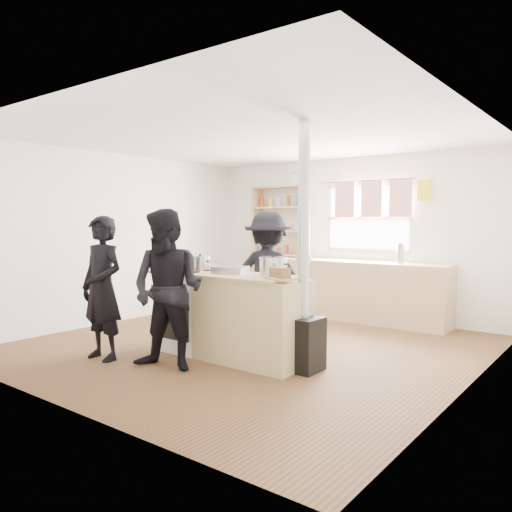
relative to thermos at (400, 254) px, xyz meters
name	(u,v)px	position (x,y,z in m)	size (l,w,h in m)	color
ground	(250,346)	(-0.98, -2.22, -1.04)	(5.00, 5.00, 0.01)	brown
back_counter	(338,289)	(-0.98, 0.00, -0.58)	(3.40, 0.55, 0.90)	tan
shelving_unit	(280,221)	(-2.18, 0.12, 0.48)	(1.00, 0.28, 1.20)	tan
thermos	(400,254)	(0.00, 0.00, 0.00)	(0.10, 0.10, 0.27)	silver
cooking_island	(230,316)	(-0.84, -2.77, -0.57)	(1.97, 0.64, 0.93)	white
skillet_greens	(173,268)	(-1.61, -2.89, -0.08)	(0.37, 0.37, 0.05)	black
roast_tray	(231,270)	(-0.85, -2.74, -0.06)	(0.42, 0.38, 0.08)	silver
stockpot_stove	(200,263)	(-1.38, -2.67, -0.02)	(0.24, 0.24, 0.19)	#BCBCBE
stockpot_counter	(273,266)	(-0.35, -2.64, -0.01)	(0.30, 0.30, 0.22)	#B2B2B5
bread_board	(280,274)	(-0.09, -2.89, -0.05)	(0.33, 0.28, 0.12)	tan
flue_heater	(303,307)	(0.05, -2.69, -0.39)	(0.35, 0.35, 2.50)	black
person_near_left	(102,288)	(-1.90, -3.65, -0.25)	(0.57, 0.37, 1.56)	black
person_near_right	(168,290)	(-1.05, -3.49, -0.22)	(0.79, 0.62, 1.63)	black
person_far	(268,277)	(-0.93, -1.93, -0.22)	(1.05, 0.60, 1.62)	black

